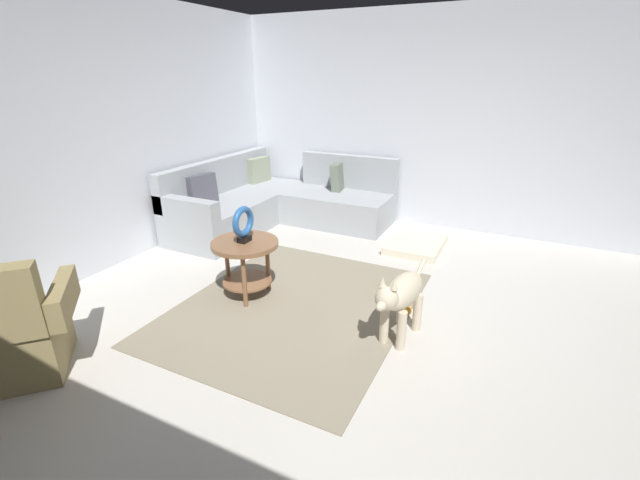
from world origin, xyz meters
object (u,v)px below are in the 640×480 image
object	(u,v)px
armchair	(8,334)
side_table	(246,254)
torus_sculpture	(243,223)
dog	(401,296)
sectional_couch	(277,203)
dog_bed_mat	(416,244)
dog_toy_ball	(406,310)

from	to	relation	value
armchair	side_table	distance (m)	1.79
armchair	torus_sculpture	xyz separation A→B (m)	(1.62, -0.76, 0.39)
side_table	dog	bearing A→B (deg)	-92.29
side_table	dog	xyz separation A→B (m)	(-0.06, -1.45, -0.04)
sectional_couch	side_table	bearing A→B (deg)	-156.15
armchair	dog_bed_mat	bearing A→B (deg)	14.78
torus_sculpture	dog	xyz separation A→B (m)	(-0.06, -1.45, -0.33)
armchair	side_table	world-z (taller)	armchair
side_table	dog_toy_ball	xyz separation A→B (m)	(0.31, -1.42, -0.37)
torus_sculpture	dog_toy_ball	bearing A→B (deg)	-77.84
side_table	torus_sculpture	world-z (taller)	torus_sculpture
armchair	dog_bed_mat	world-z (taller)	armchair
armchair	dog	xyz separation A→B (m)	(1.56, -2.22, 0.05)
armchair	side_table	bearing A→B (deg)	18.12
sectional_couch	dog_bed_mat	world-z (taller)	sectional_couch
armchair	dog_bed_mat	size ratio (longest dim) A/B	1.24
dog	torus_sculpture	bearing A→B (deg)	5.44
dog	sectional_couch	bearing A→B (deg)	-32.29
side_table	torus_sculpture	distance (m)	0.29
torus_sculpture	side_table	bearing A→B (deg)	69.44
side_table	dog_toy_ball	size ratio (longest dim) A/B	6.03
dog_bed_mat	dog	world-z (taller)	dog
armchair	torus_sculpture	bearing A→B (deg)	18.12
sectional_couch	side_table	xyz separation A→B (m)	(-1.85, -0.82, 0.12)
side_table	dog_toy_ball	bearing A→B (deg)	-77.84
side_table	dog_bed_mat	world-z (taller)	side_table
dog_bed_mat	dog	size ratio (longest dim) A/B	0.95
dog_bed_mat	dog	xyz separation A→B (m)	(-1.90, -0.34, 0.33)
side_table	dog_bed_mat	xyz separation A→B (m)	(1.84, -1.12, -0.37)
armchair	dog_toy_ball	bearing A→B (deg)	-5.26
dog_bed_mat	dog_toy_ball	xyz separation A→B (m)	(-1.53, -0.30, 0.00)
armchair	dog	size ratio (longest dim) A/B	1.17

